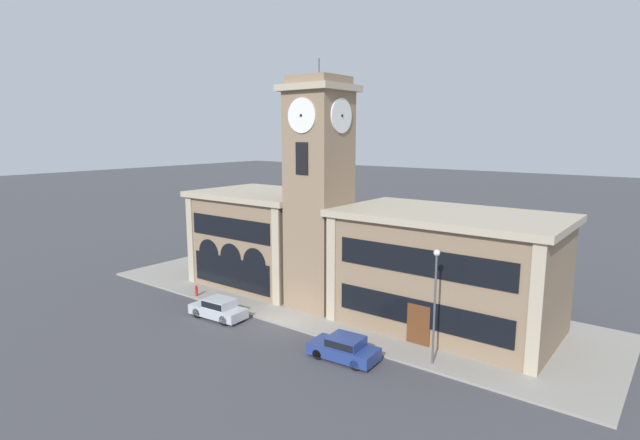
% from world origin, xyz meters
% --- Properties ---
extents(ground_plane, '(300.00, 300.00, 0.00)m').
position_xyz_m(ground_plane, '(0.00, 0.00, 0.00)').
color(ground_plane, '#424247').
extents(sidewalk_kerb, '(40.14, 12.64, 0.15)m').
position_xyz_m(sidewalk_kerb, '(0.00, 6.32, 0.07)').
color(sidewalk_kerb, gray).
rests_on(sidewalk_kerb, ground_plane).
extents(clock_tower, '(4.47, 4.47, 18.01)m').
position_xyz_m(clock_tower, '(0.00, 4.60, 8.47)').
color(clock_tower, '#897056').
rests_on(clock_tower, ground_plane).
extents(town_hall_left_wing, '(11.33, 8.63, 8.03)m').
position_xyz_m(town_hall_left_wing, '(-7.50, 6.65, 4.04)').
color(town_hall_left_wing, '#897056').
rests_on(town_hall_left_wing, ground_plane).
extents(town_hall_right_wing, '(14.59, 8.63, 7.84)m').
position_xyz_m(town_hall_right_wing, '(9.13, 6.65, 3.95)').
color(town_hall_right_wing, '#897056').
rests_on(town_hall_right_wing, ground_plane).
extents(parked_car_near, '(4.31, 2.03, 1.44)m').
position_xyz_m(parked_car_near, '(-4.18, -1.58, 0.75)').
color(parked_car_near, '#B2B7C1').
rests_on(parked_car_near, ground_plane).
extents(parked_car_mid, '(4.15, 2.07, 1.41)m').
position_xyz_m(parked_car_mid, '(6.57, -1.58, 0.73)').
color(parked_car_mid, navy).
rests_on(parked_car_mid, ground_plane).
extents(street_lamp, '(0.36, 0.36, 6.55)m').
position_xyz_m(street_lamp, '(10.96, 0.77, 4.37)').
color(street_lamp, '#4C4C51').
rests_on(street_lamp, sidewalk_kerb).
extents(fire_hydrant, '(0.22, 0.22, 0.87)m').
position_xyz_m(fire_hydrant, '(-9.04, 0.37, 0.57)').
color(fire_hydrant, red).
rests_on(fire_hydrant, sidewalk_kerb).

